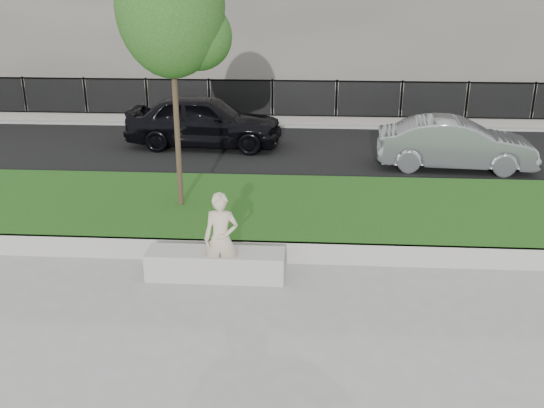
# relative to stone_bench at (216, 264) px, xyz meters

# --- Properties ---
(ground) EXTENTS (90.00, 90.00, 0.00)m
(ground) POSITION_rel_stone_bench_xyz_m (0.80, -0.40, -0.24)
(ground) COLOR gray
(ground) RESTS_ON ground
(grass_bank) EXTENTS (34.00, 4.00, 0.40)m
(grass_bank) POSITION_rel_stone_bench_xyz_m (0.80, 2.60, -0.04)
(grass_bank) COLOR black
(grass_bank) RESTS_ON ground
(grass_kerb) EXTENTS (34.00, 0.08, 0.40)m
(grass_kerb) POSITION_rel_stone_bench_xyz_m (0.80, 0.64, -0.04)
(grass_kerb) COLOR #ACA8A1
(grass_kerb) RESTS_ON ground
(street) EXTENTS (34.00, 7.00, 0.04)m
(street) POSITION_rel_stone_bench_xyz_m (0.80, 8.10, -0.22)
(street) COLOR black
(street) RESTS_ON ground
(far_pavement) EXTENTS (34.00, 3.00, 0.12)m
(far_pavement) POSITION_rel_stone_bench_xyz_m (0.80, 12.60, -0.18)
(far_pavement) COLOR gray
(far_pavement) RESTS_ON ground
(iron_fence) EXTENTS (32.00, 0.30, 1.50)m
(iron_fence) POSITION_rel_stone_bench_xyz_m (0.80, 11.60, 0.30)
(iron_fence) COLOR slate
(iron_fence) RESTS_ON far_pavement
(stone_bench) EXTENTS (2.33, 0.58, 0.48)m
(stone_bench) POSITION_rel_stone_bench_xyz_m (0.00, 0.00, 0.00)
(stone_bench) COLOR #ACA8A1
(stone_bench) RESTS_ON ground
(man) EXTENTS (0.57, 0.38, 1.56)m
(man) POSITION_rel_stone_bench_xyz_m (0.13, -0.15, 0.54)
(man) COLOR beige
(man) RESTS_ON ground
(book) EXTENTS (0.25, 0.22, 0.02)m
(book) POSITION_rel_stone_bench_xyz_m (0.26, -0.07, 0.25)
(book) COLOR white
(book) RESTS_ON stone_bench
(young_tree) EXTENTS (2.15, 2.06, 5.26)m
(young_tree) POSITION_rel_stone_bench_xyz_m (-1.02, 2.49, 3.99)
(young_tree) COLOR #38281C
(young_tree) RESTS_ON grass_bank
(car_dark) EXTENTS (4.74, 2.15, 1.58)m
(car_dark) POSITION_rel_stone_bench_xyz_m (-1.64, 8.49, 0.59)
(car_dark) COLOR black
(car_dark) RESTS_ON street
(car_silver) EXTENTS (4.16, 1.72, 1.34)m
(car_silver) POSITION_rel_stone_bench_xyz_m (5.39, 6.67, 0.47)
(car_silver) COLOR gray
(car_silver) RESTS_ON street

